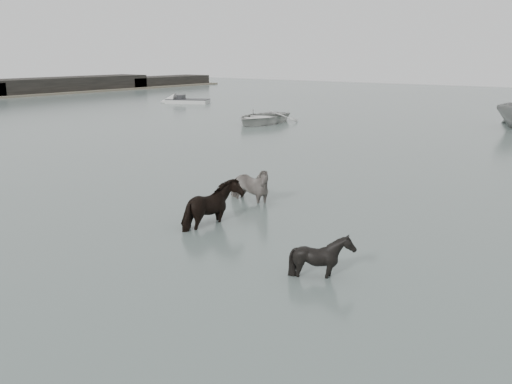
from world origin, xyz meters
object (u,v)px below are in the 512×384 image
(pony_dark, at_px, (214,197))
(pony_black, at_px, (322,250))
(rowboat_lead, at_px, (262,116))
(pony_pinto, at_px, (249,178))

(pony_dark, relative_size, pony_black, 1.32)
(pony_dark, bearing_deg, rowboat_lead, 9.90)
(pony_dark, distance_m, pony_black, 4.31)
(pony_pinto, relative_size, rowboat_lead, 0.35)
(pony_pinto, bearing_deg, pony_black, -125.77)
(pony_dark, distance_m, rowboat_lead, 22.29)
(pony_black, bearing_deg, rowboat_lead, 50.88)
(pony_pinto, height_order, pony_black, pony_pinto)
(pony_pinto, height_order, pony_dark, pony_dark)
(pony_pinto, bearing_deg, pony_dark, -159.63)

